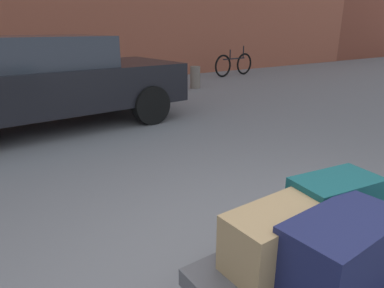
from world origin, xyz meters
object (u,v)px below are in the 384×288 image
object	(u,v)px
duffel_bag_navy_rear_left	(342,251)
duffel_bag_tan_front_right	(279,236)
bollard_kerb_near	(154,81)
luggage_cart	(320,278)
bicycle_leaning	(234,64)
bollard_kerb_mid	(195,77)
parked_car	(39,80)
duffel_bag_teal_rear_right	(334,205)

from	to	relation	value
duffel_bag_navy_rear_left	duffel_bag_tan_front_right	xyz separation A→B (m)	(-0.13, 0.27, -0.02)
bollard_kerb_near	duffel_bag_tan_front_right	bearing A→B (deg)	-113.16
luggage_cart	duffel_bag_navy_rear_left	world-z (taller)	duffel_bag_navy_rear_left
luggage_cart	bicycle_leaning	xyz separation A→B (m)	(6.40, 8.00, 0.10)
duffel_bag_navy_rear_left	bicycle_leaning	world-z (taller)	bicycle_leaning
duffel_bag_tan_front_right	bollard_kerb_near	xyz separation A→B (m)	(2.78, 6.50, -0.21)
luggage_cart	bicycle_leaning	distance (m)	10.24
duffel_bag_navy_rear_left	bollard_kerb_mid	distance (m)	7.81
duffel_bag_navy_rear_left	parked_car	world-z (taller)	parked_car
bollard_kerb_mid	bicycle_leaning	bearing A→B (deg)	27.84
bollard_kerb_near	bollard_kerb_mid	xyz separation A→B (m)	(1.25, 0.00, 0.00)
duffel_bag_teal_rear_right	bicycle_leaning	world-z (taller)	bicycle_leaning
duffel_bag_navy_rear_left	bollard_kerb_near	size ratio (longest dim) A/B	1.12
duffel_bag_navy_rear_left	duffel_bag_tan_front_right	size ratio (longest dim) A/B	1.05
luggage_cart	bollard_kerb_near	size ratio (longest dim) A/B	2.17
parked_car	bollard_kerb_mid	size ratio (longest dim) A/B	7.61
bollard_kerb_near	parked_car	bearing A→B (deg)	-149.38
parked_car	bollard_kerb_near	xyz separation A→B (m)	(2.95, 1.74, -0.47)
bicycle_leaning	bollard_kerb_mid	size ratio (longest dim) A/B	3.04
duffel_bag_tan_front_right	duffel_bag_teal_rear_right	size ratio (longest dim) A/B	1.17
bollard_kerb_mid	bollard_kerb_near	bearing A→B (deg)	180.00
bicycle_leaning	bollard_kerb_near	size ratio (longest dim) A/B	3.04
duffel_bag_navy_rear_left	duffel_bag_teal_rear_right	distance (m)	0.47
luggage_cart	bicycle_leaning	bearing A→B (deg)	51.36
bicycle_leaning	bollard_kerb_near	xyz separation A→B (m)	(-3.77, -1.33, -0.08)
luggage_cart	duffel_bag_tan_front_right	distance (m)	0.32
duffel_bag_tan_front_right	bollard_kerb_mid	size ratio (longest dim) A/B	1.06
luggage_cart	duffel_bag_teal_rear_right	size ratio (longest dim) A/B	2.39
bollard_kerb_mid	parked_car	bearing A→B (deg)	-157.41
luggage_cart	parked_car	distance (m)	4.96
duffel_bag_teal_rear_right	parked_car	world-z (taller)	parked_car
parked_car	duffel_bag_tan_front_right	bearing A→B (deg)	-88.01
duffel_bag_teal_rear_right	bollard_kerb_near	distance (m)	6.88
parked_car	bollard_kerb_mid	distance (m)	4.56
duffel_bag_teal_rear_right	bollard_kerb_near	size ratio (longest dim) A/B	0.91
duffel_bag_teal_rear_right	bollard_kerb_mid	size ratio (longest dim) A/B	0.91
bollard_kerb_near	duffel_bag_navy_rear_left	bearing A→B (deg)	-111.35
duffel_bag_navy_rear_left	luggage_cart	bearing A→B (deg)	75.85
luggage_cart	bollard_kerb_near	bearing A→B (deg)	68.51
duffel_bag_navy_rear_left	bicycle_leaning	distance (m)	10.34
duffel_bag_tan_front_right	bicycle_leaning	world-z (taller)	bicycle_leaning
duffel_bag_tan_front_right	luggage_cart	bearing A→B (deg)	-47.47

